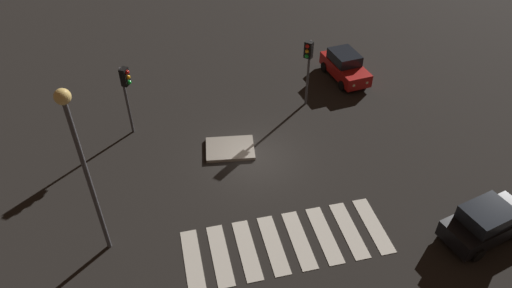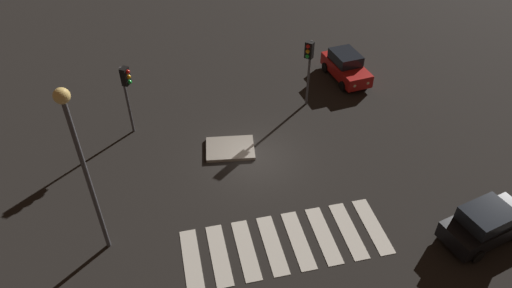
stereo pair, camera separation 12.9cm
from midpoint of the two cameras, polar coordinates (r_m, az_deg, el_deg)
ground_plane at (r=24.17m, az=0.15°, el=-1.83°), size 80.00×80.00×0.00m
traffic_island at (r=24.70m, az=-3.02°, el=-0.55°), size 2.77×2.23×0.18m
car_black at (r=22.24m, az=26.43°, el=-8.71°), size 4.21×2.55×1.73m
car_red at (r=30.71m, az=11.04°, el=9.28°), size 2.22×4.09×1.72m
traffic_light_north at (r=26.52m, az=6.61°, el=10.37°), size 0.54×0.54×4.16m
traffic_light_west at (r=25.04m, az=-15.40°, el=7.02°), size 0.53×0.54×4.06m
street_lamp at (r=17.58m, az=-20.65°, el=-0.61°), size 0.56×0.56×7.90m
crosswalk_near at (r=20.46m, az=3.80°, el=-11.91°), size 8.75×3.20×0.02m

